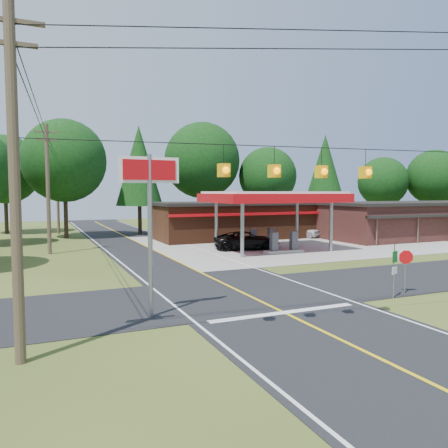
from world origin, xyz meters
name	(u,v)px	position (x,y,z in m)	size (l,w,h in m)	color
ground	(244,294)	(0.00, 0.00, 0.00)	(120.00, 120.00, 0.00)	#3B4E1B
main_highway	(244,294)	(0.00, 0.00, 0.01)	(8.00, 120.00, 0.02)	black
cross_road	(244,294)	(0.00, 0.00, 0.01)	(70.00, 7.00, 0.02)	black
lane_center_yellow	(244,293)	(0.00, 0.00, 0.03)	(0.15, 110.00, 0.00)	yellow
gas_canopy	(273,199)	(9.00, 13.00, 4.27)	(10.60, 7.40, 4.88)	gray
convenience_store	(233,220)	(10.00, 22.98, 1.92)	(16.40, 7.55, 3.80)	#4E2716
strip_building	(414,220)	(28.00, 15.98, 1.91)	(20.40, 8.75, 3.80)	#351816
utility_pole_near_left	(14,178)	(-9.50, -5.00, 5.20)	(1.80, 0.30, 10.00)	#473828
utility_pole_far_left	(48,187)	(-8.00, 18.00, 5.20)	(1.80, 0.30, 10.00)	#473828
utility_pole_north	(58,193)	(-6.50, 35.00, 4.75)	(0.30, 0.30, 9.50)	#473828
overhead_beacons	(298,150)	(-1.00, -6.00, 6.21)	(17.04, 2.04, 1.03)	black
treeline_backdrop	(143,165)	(0.82, 24.01, 7.49)	(70.27, 51.59, 13.30)	#332316
suv_car	(247,241)	(7.24, 14.21, 0.76)	(5.45, 5.45, 1.51)	black
sedan_car	(300,230)	(17.00, 21.00, 0.77)	(4.54, 4.54, 1.55)	silver
big_stop_sign	(150,198)	(-5.00, -2.01, 4.58)	(2.32, 0.21, 6.25)	gray
octagonal_stop_sign	(406,261)	(7.00, -3.01, 1.58)	(0.70, 0.36, 2.14)	gray
route_sign_post	(394,266)	(5.80, -3.52, 1.49)	(0.48, 0.23, 2.49)	gray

